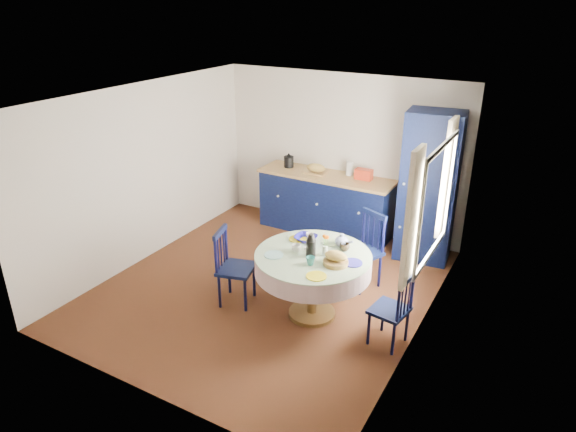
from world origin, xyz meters
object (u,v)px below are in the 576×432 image
(chair_far, at_px, (364,249))
(mug_b, at_px, (310,261))
(cobalt_bowl, at_px, (306,238))
(kitchen_counter, at_px, (326,202))
(pantry_cabinet, at_px, (429,188))
(chair_right, at_px, (393,310))
(mug_a, at_px, (296,248))
(mug_c, at_px, (345,247))
(mug_d, at_px, (310,236))
(dining_table, at_px, (314,264))
(chair_left, at_px, (233,266))

(chair_far, bearing_deg, mug_b, -73.50)
(chair_far, distance_m, cobalt_bowl, 0.93)
(kitchen_counter, height_order, mug_b, kitchen_counter)
(kitchen_counter, xyz_separation_m, mug_b, (0.98, -2.48, 0.37))
(pantry_cabinet, bearing_deg, chair_right, -88.67)
(mug_a, xyz_separation_m, mug_c, (0.48, 0.30, 0.00))
(chair_right, bearing_deg, chair_far, -135.46)
(pantry_cabinet, bearing_deg, mug_d, -123.67)
(mug_d, xyz_separation_m, cobalt_bowl, (-0.02, -0.06, -0.01))
(mug_c, bearing_deg, mug_b, -110.84)
(chair_far, relative_size, chair_right, 1.15)
(dining_table, bearing_deg, mug_b, -72.19)
(pantry_cabinet, height_order, mug_d, pantry_cabinet)
(pantry_cabinet, bearing_deg, kitchen_counter, 170.15)
(dining_table, xyz_separation_m, chair_far, (0.25, 0.98, -0.19))
(mug_d, bearing_deg, kitchen_counter, 109.71)
(chair_left, xyz_separation_m, mug_b, (1.07, -0.02, 0.37))
(chair_left, distance_m, mug_d, 1.02)
(dining_table, distance_m, chair_left, 1.04)
(chair_right, distance_m, mug_c, 0.91)
(chair_right, height_order, mug_a, mug_a)
(chair_far, bearing_deg, mug_d, -101.76)
(chair_far, height_order, cobalt_bowl, chair_far)
(pantry_cabinet, bearing_deg, mug_b, -111.15)
(kitchen_counter, height_order, pantry_cabinet, pantry_cabinet)
(pantry_cabinet, distance_m, chair_left, 2.96)
(chair_left, distance_m, mug_b, 1.14)
(chair_right, bearing_deg, cobalt_bowl, -96.63)
(mug_d, distance_m, cobalt_bowl, 0.07)
(kitchen_counter, distance_m, pantry_cabinet, 1.73)
(chair_left, bearing_deg, chair_right, -101.38)
(chair_right, bearing_deg, mug_a, -82.93)
(mug_a, height_order, mug_c, mug_c)
(pantry_cabinet, height_order, cobalt_bowl, pantry_cabinet)
(pantry_cabinet, xyz_separation_m, mug_d, (-0.94, -1.80, -0.22))
(mug_b, height_order, mug_c, mug_b)
(kitchen_counter, height_order, mug_c, kitchen_counter)
(pantry_cabinet, relative_size, chair_left, 2.21)
(chair_far, xyz_separation_m, mug_c, (0.02, -0.71, 0.36))
(pantry_cabinet, height_order, chair_far, pantry_cabinet)
(dining_table, xyz_separation_m, mug_b, (0.07, -0.23, 0.17))
(dining_table, bearing_deg, mug_a, -171.13)
(pantry_cabinet, height_order, mug_c, pantry_cabinet)
(chair_far, relative_size, mug_d, 11.24)
(dining_table, bearing_deg, chair_left, -168.11)
(dining_table, bearing_deg, chair_far, 75.88)
(pantry_cabinet, distance_m, mug_b, 2.46)
(chair_far, bearing_deg, mug_a, -89.74)
(chair_left, bearing_deg, chair_far, -61.64)
(dining_table, distance_m, mug_c, 0.41)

